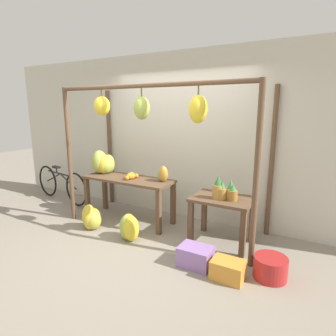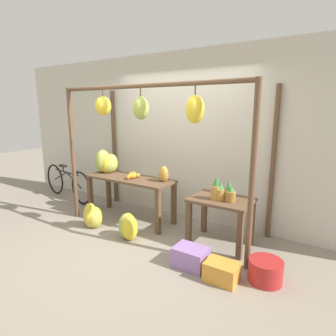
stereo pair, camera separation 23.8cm
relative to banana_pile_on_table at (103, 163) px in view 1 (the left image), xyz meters
The scene contains 15 objects.
ground_plane 1.71m from the banana_pile_on_table, 31.49° to the right, with size 20.00×20.00×0.00m, color gray.
shop_wall_back 1.45m from the banana_pile_on_table, 26.46° to the left, with size 8.00×0.08×2.80m.
stall_awning 1.42m from the banana_pile_on_table, 12.25° to the right, with size 3.11×1.15×2.21m.
display_table_main 0.66m from the banana_pile_on_table, ahead, with size 1.57×0.56×0.74m.
display_table_side 2.27m from the banana_pile_on_table, ahead, with size 0.83×0.60×0.67m.
banana_pile_on_table is the anchor object (origin of this frame).
orange_pile 0.67m from the banana_pile_on_table, ahead, with size 0.17×0.27×0.10m.
pineapple_cluster 2.28m from the banana_pile_on_table, ahead, with size 0.34×0.19×0.33m.
banana_pile_ground_left 1.02m from the banana_pile_on_table, 66.47° to the right, with size 0.39×0.35×0.41m.
banana_pile_ground_right 1.43m from the banana_pile_on_table, 32.31° to the right, with size 0.40×0.36×0.39m.
fruit_crate_white 2.44m from the banana_pile_on_table, 20.59° to the right, with size 0.40×0.29×0.24m.
blue_bucket 3.17m from the banana_pile_on_table, 11.93° to the right, with size 0.37×0.37×0.25m.
parked_bicycle 1.39m from the banana_pile_on_table, behind, with size 1.71×0.30×0.71m.
papaya_pile 1.21m from the banana_pile_on_table, ahead, with size 0.23×0.22×0.25m.
fruit_crate_purple 2.85m from the banana_pile_on_table, 18.90° to the right, with size 0.36×0.26×0.22m.
Camera 1 is at (2.17, -2.93, 1.89)m, focal length 30.00 mm.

